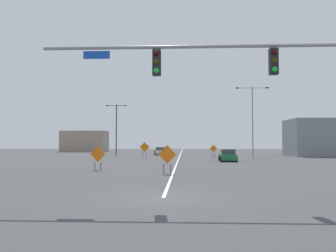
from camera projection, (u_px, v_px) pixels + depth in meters
ground at (163, 198)px, 14.37m from camera, size 191.87×191.87×0.00m
road_centre_stripe at (181, 153)px, 67.55m from camera, size 0.16×106.59×0.01m
traffic_signal_assembly at (270, 73)px, 14.36m from camera, size 14.23×0.44×6.80m
street_lamp_far_left at (253, 116)px, 49.24m from camera, size 4.54×0.24×9.81m
street_lamp_near_left at (116, 125)px, 59.00m from camera, size 3.45×0.24×8.35m
construction_sign_median_far at (167, 156)px, 25.19m from camera, size 1.30×0.30×2.01m
construction_sign_median_near at (145, 148)px, 50.41m from camera, size 1.40×0.17×2.20m
construction_sign_right_lane at (213, 149)px, 50.99m from camera, size 1.07×0.26×1.81m
construction_sign_left_lane at (98, 155)px, 28.34m from camera, size 1.24×0.23×1.89m
car_orange_distant at (161, 151)px, 64.88m from camera, size 2.17×4.27×1.27m
car_silver_passing at (162, 151)px, 60.52m from camera, size 2.20×3.94×1.31m
car_green_near at (228, 155)px, 41.36m from camera, size 2.06×4.46×1.39m
roadside_building_west at (85, 141)px, 80.84m from camera, size 9.71×6.18×4.65m
roadside_building_east at (317, 138)px, 56.55m from camera, size 8.71×8.12×5.78m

